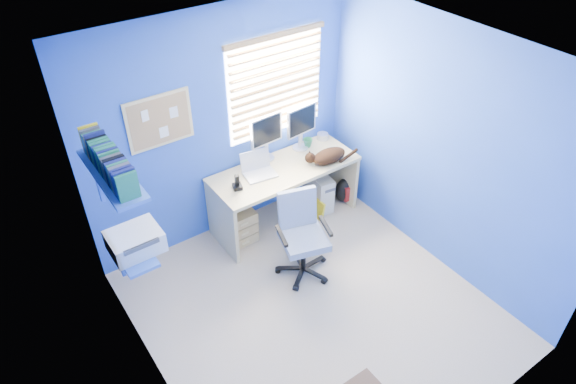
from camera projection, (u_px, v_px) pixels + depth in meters
floor at (314, 309)px, 4.96m from camera, size 3.00×3.20×0.00m
ceiling at (325, 64)px, 3.44m from camera, size 3.00×3.20×0.00m
wall_back at (223, 128)px, 5.24m from camera, size 3.00×0.01×2.50m
wall_front at (478, 343)px, 3.16m from camera, size 3.00×0.01×2.50m
wall_left at (146, 288)px, 3.51m from camera, size 0.01×3.20×2.50m
wall_right at (443, 151)px, 4.88m from camera, size 0.01×3.20×2.50m
desk at (285, 195)px, 5.79m from camera, size 1.66×0.65×0.74m
laptop at (260, 166)px, 5.39m from camera, size 0.36×0.30×0.22m
monitor_left at (266, 138)px, 5.55m from camera, size 0.41×0.15×0.54m
monitor_right at (301, 128)px, 5.71m from camera, size 0.41×0.16×0.54m
phone at (237, 181)px, 5.22m from camera, size 0.12×0.13×0.17m
mug at (308, 143)px, 5.88m from camera, size 0.10×0.09×0.10m
cd_spindle at (323, 136)px, 6.02m from camera, size 0.13×0.13×0.07m
cat at (329, 156)px, 5.61m from camera, size 0.46×0.35×0.15m
tower_pc at (318, 190)px, 6.10m from camera, size 0.25×0.46×0.45m
drawer_boxes at (238, 226)px, 5.61m from camera, size 0.35×0.28×0.41m
yellow_book at (319, 210)px, 5.97m from camera, size 0.03×0.17×0.24m
backpack at (346, 190)px, 6.20m from camera, size 0.29×0.22×0.33m
office_chair at (302, 245)px, 5.18m from camera, size 0.65×0.65×0.91m
window_blinds at (277, 86)px, 5.33m from camera, size 1.15×0.05×1.10m
corkboard at (160, 121)px, 4.75m from camera, size 0.64×0.02×0.52m
wall_shelves at (121, 204)px, 3.96m from camera, size 0.42×0.90×1.05m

